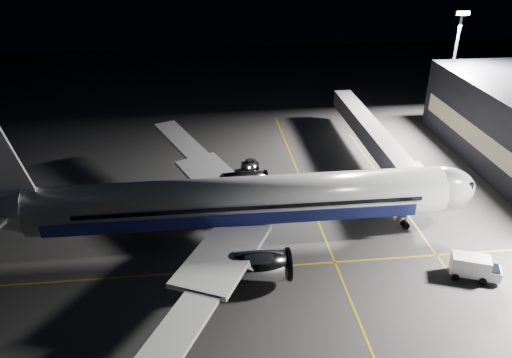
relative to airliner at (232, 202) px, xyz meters
The scene contains 12 objects.
ground 5.27m from the airliner, ahead, with size 200.00×200.00×0.00m, color #4C4C4F.
guide_line_main 12.22m from the airliner, ahead, with size 0.25×80.00×0.01m, color gold.
guide_line_cross 7.99m from the airliner, 79.83° to the right, with size 70.00×0.25×0.01m, color gold.
guide_line_side 25.67m from the airliner, 23.43° to the left, with size 0.25×40.00×0.01m, color gold.
airliner is the anchor object (origin of this frame).
jet_bridge 29.31m from the airliner, 38.04° to the left, with size 3.60×34.40×6.30m.
floodlight_mast_north 52.56m from the airliner, 37.91° to the left, with size 2.40×0.68×20.70m.
service_truck 27.46m from the airliner, 22.02° to the right, with size 5.43×3.73×2.59m.
baggage_tug 19.25m from the airliner, 77.94° to the left, with size 2.78×2.52×1.67m.
safety_cone_a 9.84m from the airliner, 59.89° to the left, with size 0.36×0.36×0.54m, color #E55009.
safety_cone_b 12.09m from the airliner, 72.37° to the left, with size 0.36×0.36×0.54m, color #E55009.
safety_cone_c 14.12m from the airliner, 88.39° to the left, with size 0.39×0.39×0.58m, color #E55009.
Camera 1 is at (-3.92, -50.05, 34.64)m, focal length 35.00 mm.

